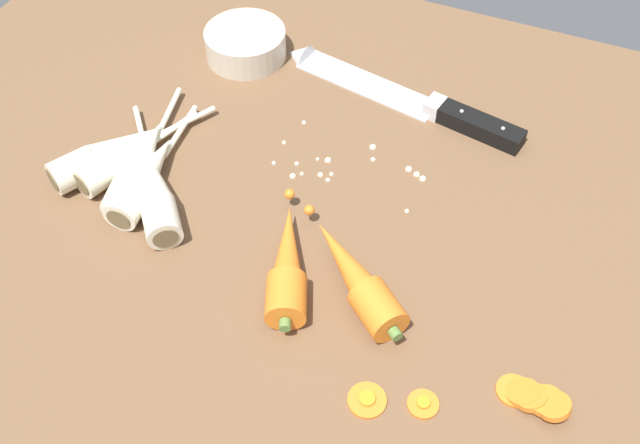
{
  "coord_description": "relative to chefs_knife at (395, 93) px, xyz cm",
  "views": [
    {
      "loc": [
        21.14,
        -52.04,
        66.14
      ],
      "look_at": [
        0.0,
        -2.0,
        1.5
      ],
      "focal_mm": 43.0,
      "sensor_mm": 36.0,
      "label": 1
    }
  ],
  "objects": [
    {
      "name": "ground_plane",
      "position": [
        -0.16,
        -22.67,
        -2.65
      ],
      "size": [
        120.0,
        90.0,
        4.0
      ],
      "primitive_type": "cube",
      "color": "brown"
    },
    {
      "name": "chefs_knife",
      "position": [
        0.0,
        0.0,
        0.0
      ],
      "size": [
        34.71,
        9.86,
        4.18
      ],
      "color": "silver",
      "rests_on": "ground_plane"
    },
    {
      "name": "whole_carrot",
      "position": [
        -0.81,
        -31.9,
        1.45
      ],
      "size": [
        9.43,
        17.4,
        4.2
      ],
      "color": "orange",
      "rests_on": "ground_plane"
    },
    {
      "name": "whole_carrot_second",
      "position": [
        6.46,
        -30.63,
        1.45
      ],
      "size": [
        15.52,
        13.24,
        4.2
      ],
      "color": "orange",
      "rests_on": "ground_plane"
    },
    {
      "name": "parsnip_front",
      "position": [
        -25.52,
        -25.2,
        1.33
      ],
      "size": [
        7.89,
        17.36,
        4.0
      ],
      "color": "silver",
      "rests_on": "ground_plane"
    },
    {
      "name": "parsnip_mid_left",
      "position": [
        -21.14,
        -26.72,
        1.33
      ],
      "size": [
        5.02,
        20.6,
        4.0
      ],
      "color": "silver",
      "rests_on": "ground_plane"
    },
    {
      "name": "parsnip_mid_right",
      "position": [
        -27.23,
        -25.06,
        1.33
      ],
      "size": [
        12.71,
        20.17,
        4.0
      ],
      "color": "silver",
      "rests_on": "ground_plane"
    },
    {
      "name": "parsnip_back",
      "position": [
        -19.23,
        -27.94,
        1.33
      ],
      "size": [
        16.6,
        19.12,
        4.0
      ],
      "color": "silver",
      "rests_on": "ground_plane"
    },
    {
      "name": "parsnip_outer",
      "position": [
        -22.77,
        -25.47,
        1.33
      ],
      "size": [
        6.92,
        22.24,
        4.0
      ],
      "color": "silver",
      "rests_on": "ground_plane"
    },
    {
      "name": "carrot_slice_stack",
      "position": [
        26.32,
        -36.12,
        0.17
      ],
      "size": [
        7.09,
        4.14,
        2.68
      ],
      "color": "orange",
      "rests_on": "ground_plane"
    },
    {
      "name": "carrot_slice_stray_near",
      "position": [
        12.03,
        -42.14,
        -0.29
      ],
      "size": [
        3.75,
        3.75,
        0.7
      ],
      "color": "orange",
      "rests_on": "ground_plane"
    },
    {
      "name": "carrot_slice_stray_mid",
      "position": [
        17.01,
        -40.46,
        -0.29
      ],
      "size": [
        3.05,
        3.05,
        0.7
      ],
      "color": "orange",
      "rests_on": "ground_plane"
    },
    {
      "name": "prep_bowl",
      "position": [
        -21.7,
        0.23,
        1.5
      ],
      "size": [
        11.0,
        11.0,
        4.0
      ],
      "color": "beige",
      "rests_on": "ground_plane"
    },
    {
      "name": "mince_crumbs",
      "position": [
        -0.0,
        -13.78,
        -0.28
      ],
      "size": [
        18.42,
        9.76,
        0.86
      ],
      "color": "beige",
      "rests_on": "ground_plane"
    }
  ]
}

